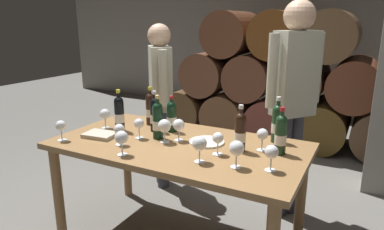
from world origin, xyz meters
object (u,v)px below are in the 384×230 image
(wine_bottle_7, at_px, (150,108))
(wine_glass_10, at_px, (122,138))
(wine_glass_4, at_px, (164,126))
(serving_plate, at_px, (207,142))
(wine_glass_7, at_px, (61,126))
(wine_glass_8, at_px, (262,135))
(wine_glass_0, at_px, (179,125))
(wine_glass_5, at_px, (272,153))
(sommelier_presenting, at_px, (294,91))
(wine_bottle_1, at_px, (240,131))
(wine_bottle_5, at_px, (119,113))
(wine_bottle_4, at_px, (277,123))
(wine_glass_3, at_px, (200,144))
(dining_table, at_px, (178,156))
(wine_bottle_3, at_px, (158,120))
(taster_seated_left, at_px, (161,93))
(wine_glass_2, at_px, (218,139))
(tasting_notebook, at_px, (100,135))
(wine_glass_11, at_px, (105,115))
(wine_bottle_0, at_px, (281,134))
(wine_glass_1, at_px, (237,149))
(wine_bottle_2, at_px, (155,114))
(wine_glass_9, at_px, (139,124))
(wine_glass_6, at_px, (119,130))
(wine_bottle_6, at_px, (172,116))

(wine_bottle_7, relative_size, wine_glass_10, 1.95)
(wine_glass_4, relative_size, serving_plate, 0.68)
(wine_glass_7, xyz_separation_m, wine_glass_8, (1.28, 0.46, 0.00))
(wine_bottle_7, height_order, wine_glass_0, wine_bottle_7)
(wine_glass_4, bearing_deg, wine_glass_8, 14.13)
(wine_glass_5, relative_size, sommelier_presenting, 0.09)
(wine_bottle_1, relative_size, wine_bottle_5, 0.96)
(wine_bottle_4, relative_size, wine_glass_7, 2.18)
(wine_glass_3, distance_m, wine_glass_8, 0.44)
(dining_table, distance_m, wine_glass_8, 0.59)
(wine_bottle_7, xyz_separation_m, sommelier_presenting, (1.01, 0.47, 0.15))
(wine_bottle_3, xyz_separation_m, serving_plate, (0.34, 0.07, -0.13))
(wine_glass_10, distance_m, taster_seated_left, 1.14)
(wine_glass_7, relative_size, wine_glass_10, 0.93)
(wine_glass_2, xyz_separation_m, tasting_notebook, (-0.88, -0.08, -0.09))
(wine_bottle_3, distance_m, serving_plate, 0.37)
(dining_table, bearing_deg, wine_bottle_4, 30.23)
(wine_bottle_1, height_order, wine_glass_7, wine_bottle_1)
(dining_table, distance_m, wine_glass_11, 0.70)
(taster_seated_left, bearing_deg, serving_plate, -39.04)
(dining_table, height_order, wine_bottle_3, wine_bottle_3)
(wine_glass_4, bearing_deg, wine_bottle_0, 11.88)
(wine_glass_11, bearing_deg, wine_bottle_7, 44.71)
(tasting_notebook, bearing_deg, wine_bottle_4, 16.43)
(wine_glass_0, height_order, wine_glass_1, wine_glass_1)
(taster_seated_left, bearing_deg, wine_bottle_1, -32.97)
(wine_glass_3, bearing_deg, sommelier_presenting, 72.00)
(wine_bottle_2, bearing_deg, wine_glass_9, -91.08)
(wine_bottle_0, bearing_deg, wine_glass_2, -150.24)
(dining_table, relative_size, sommelier_presenting, 0.99)
(wine_glass_10, bearing_deg, wine_glass_8, 32.84)
(wine_bottle_3, xyz_separation_m, wine_glass_6, (-0.15, -0.23, -0.03))
(wine_bottle_1, distance_m, wine_glass_2, 0.16)
(wine_bottle_5, xyz_separation_m, wine_glass_9, (0.24, -0.08, -0.03))
(wine_glass_11, distance_m, sommelier_presenting, 1.46)
(wine_bottle_2, relative_size, wine_bottle_7, 1.01)
(wine_bottle_3, distance_m, wine_glass_4, 0.10)
(wine_glass_8, xyz_separation_m, wine_glass_10, (-0.74, -0.48, 0.01))
(serving_plate, relative_size, sommelier_presenting, 0.14)
(wine_glass_1, bearing_deg, wine_bottle_5, 167.10)
(wine_bottle_3, xyz_separation_m, wine_bottle_7, (-0.24, 0.26, -0.00))
(wine_bottle_3, distance_m, wine_glass_9, 0.14)
(wine_bottle_6, bearing_deg, wine_bottle_2, -157.18)
(wine_glass_8, bearing_deg, wine_bottle_1, -149.84)
(wine_bottle_6, bearing_deg, wine_bottle_1, -13.81)
(wine_bottle_0, relative_size, wine_glass_2, 2.07)
(wine_glass_3, xyz_separation_m, wine_glass_6, (-0.60, 0.01, -0.01))
(wine_bottle_3, xyz_separation_m, wine_glass_7, (-0.56, -0.35, -0.03))
(wine_bottle_5, height_order, wine_glass_7, wine_bottle_5)
(wine_bottle_4, distance_m, wine_glass_5, 0.50)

